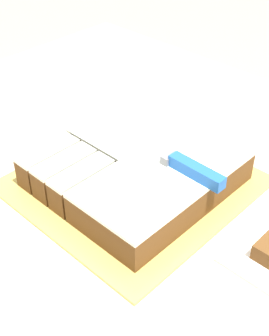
# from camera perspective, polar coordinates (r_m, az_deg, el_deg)

# --- Properties ---
(cake_board) EXTENTS (0.38, 0.39, 0.01)m
(cake_board) POSITION_cam_1_polar(r_m,az_deg,el_deg) (0.88, 0.00, -1.75)
(cake_board) COLOR gold
(cake_board) RESTS_ON countertop
(cake) EXTENTS (0.31, 0.32, 0.06)m
(cake) POSITION_cam_1_polar(r_m,az_deg,el_deg) (0.86, 0.28, 0.01)
(cake) COLOR brown
(cake) RESTS_ON cake_board
(knife) EXTENTS (0.27, 0.03, 0.02)m
(knife) POSITION_cam_1_polar(r_m,az_deg,el_deg) (0.80, 5.70, 0.48)
(knife) COLOR silver
(knife) RESTS_ON cake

